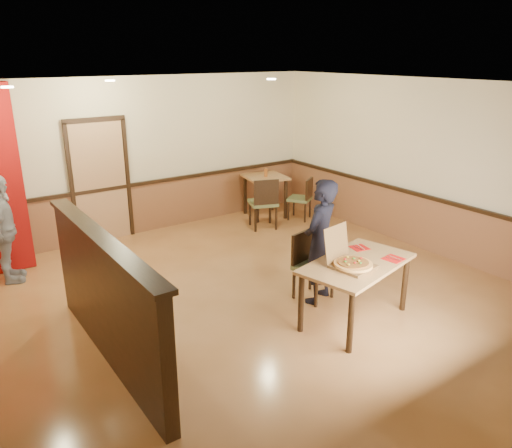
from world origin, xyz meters
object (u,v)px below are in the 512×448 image
(side_chair_left, at_px, (264,201))
(side_table, at_px, (265,185))
(diner, at_px, (320,242))
(main_table, at_px, (357,270))
(condiment, at_px, (266,172))
(pizza_box, at_px, (350,262))
(passerby, at_px, (4,230))
(diner_chair, at_px, (310,263))
(side_chair_right, at_px, (303,197))

(side_chair_left, bearing_deg, side_table, -107.46)
(diner, bearing_deg, main_table, 67.52)
(main_table, xyz_separation_m, side_chair_left, (1.09, 3.42, -0.14))
(main_table, distance_m, condiment, 4.31)
(pizza_box, bearing_deg, side_table, 57.38)
(pizza_box, bearing_deg, passerby, 120.38)
(side_chair_left, relative_size, pizza_box, 1.72)
(passerby, distance_m, pizza_box, 4.84)
(side_chair_left, xyz_separation_m, side_table, (0.48, 0.62, 0.11))
(main_table, relative_size, passerby, 1.02)
(diner_chair, xyz_separation_m, pizza_box, (-0.14, -0.85, 0.35))
(side_chair_left, relative_size, passerby, 0.62)
(main_table, bearing_deg, diner_chair, 79.27)
(diner_chair, xyz_separation_m, side_chair_left, (1.13, 2.61, 0.04))
(passerby, relative_size, pizza_box, 2.77)
(side_chair_right, xyz_separation_m, passerby, (-5.33, 0.24, 0.33))
(diner_chair, height_order, side_chair_right, diner_chair)
(passerby, relative_size, condiment, 9.65)
(main_table, height_order, side_chair_right, side_chair_right)
(condiment, bearing_deg, main_table, -111.33)
(side_chair_right, relative_size, pizza_box, 1.47)
(passerby, bearing_deg, condiment, -71.43)
(pizza_box, bearing_deg, main_table, 4.72)
(passerby, bearing_deg, diner_chair, -116.82)
(diner_chair, height_order, condiment, condiment)
(side_chair_right, bearing_deg, passerby, -35.41)
(passerby, bearing_deg, side_table, -71.05)
(pizza_box, bearing_deg, condiment, 57.29)
(side_chair_left, bearing_deg, diner, 88.34)
(side_chair_right, bearing_deg, condiment, -82.19)
(diner_chair, bearing_deg, diner, -89.64)
(side_chair_right, distance_m, condiment, 0.88)
(main_table, bearing_deg, side_chair_left, 59.03)
(main_table, bearing_deg, pizza_box, -178.99)
(side_table, relative_size, passerby, 0.58)
(main_table, relative_size, side_table, 1.77)
(diner_chair, bearing_deg, passerby, 126.00)
(side_chair_right, bearing_deg, side_chair_left, -31.91)
(diner_chair, distance_m, pizza_box, 0.93)
(side_chair_left, bearing_deg, side_chair_right, -158.98)
(passerby, bearing_deg, diner, -117.93)
(diner, height_order, condiment, diner)
(side_chair_right, height_order, diner, diner)
(side_table, bearing_deg, condiment, -100.66)
(diner, height_order, pizza_box, diner)
(side_chair_right, distance_m, side_table, 0.80)
(side_chair_right, bearing_deg, main_table, 26.25)
(diner, distance_m, condiment, 3.69)
(pizza_box, relative_size, condiment, 3.48)
(diner_chair, bearing_deg, condiment, 50.88)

